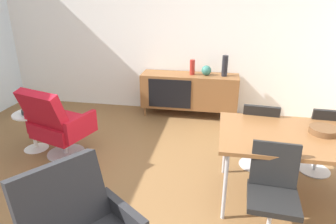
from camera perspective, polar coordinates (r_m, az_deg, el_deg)
The scene contains 14 objects.
ground_plane at distance 3.23m, azimuth -4.06°, elevation -15.98°, with size 8.32×8.32×0.00m, color brown.
wall_back at distance 5.13m, azimuth 2.85°, elevation 15.53°, with size 6.80×0.12×2.80m, color white.
sideboard at distance 5.02m, azimuth 4.10°, elevation 4.11°, with size 1.60×0.45×0.72m.
vase_cobalt at distance 4.91m, azimuth 4.69°, elevation 8.57°, with size 0.08×0.08×0.25m.
vase_sculptural_dark at distance 4.88m, azimuth 10.86°, elevation 8.69°, with size 0.09×0.09×0.33m.
vase_ceramic_small at distance 4.90m, azimuth 7.38°, elevation 7.92°, with size 0.16×0.16×0.16m.
dining_table at distance 3.08m, azimuth 24.92°, elevation -4.86°, with size 1.60×0.90×0.74m.
wooden_bowl_on_table at distance 3.17m, azimuth 27.70°, elevation -3.15°, with size 0.26×0.26×0.06m, color brown.
dining_chair_back_right at distance 3.76m, azimuth 27.58°, elevation -4.41°, with size 0.42×0.44×0.86m.
dining_chair_front_left at distance 2.65m, azimuth 19.43°, elevation -14.37°, with size 0.43×0.45×0.86m.
dining_chair_back_left at distance 3.60m, azimuth 16.89°, elevation -3.84°, with size 0.43×0.45×0.86m.
lounge_chair_red at distance 3.95m, azimuth -20.47°, elevation -2.01°, with size 0.84×0.81×0.95m.
side_table_round at distance 4.33m, azimuth -24.57°, elevation -2.62°, with size 0.44×0.44×0.52m.
fruit_bowl at distance 4.24m, azimuth -25.09°, elevation 0.35°, with size 0.20×0.20×0.11m.
Camera 1 is at (0.67, -2.45, 1.99)m, focal length 31.75 mm.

